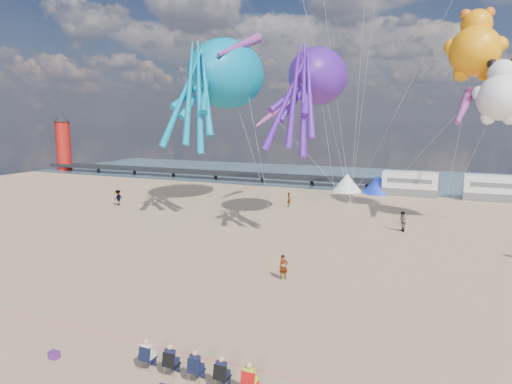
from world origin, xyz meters
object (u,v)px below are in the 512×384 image
sandbag_e (350,203)px  windsock_left (239,46)px  tent_blue (378,184)px  kite_panda (500,98)px  kite_octopus_purple (318,76)px  spectator_row (197,365)px  beachgoer_1 (402,222)px  cooler_purple (54,355)px  motorhome_1 (494,188)px  sandbag_c (443,217)px  tent_white (347,183)px  sandbag_d (373,205)px  kite_octopus_teal (227,74)px  motorhome_0 (410,184)px  sandbag_a (268,205)px  beachgoer_2 (118,198)px  kite_teddy_orange (475,51)px  beachgoer_5 (289,200)px  windsock_mid (464,107)px  lighthouse (64,146)px  sandbag_b (337,206)px  windsock_right (272,114)px  standing_person (283,267)px

sandbag_e → windsock_left: windsock_left is taller
tent_blue → kite_panda: size_ratio=0.62×
kite_octopus_purple → spectator_row: bearing=-75.3°
beachgoer_1 → cooler_purple: bearing=-47.5°
windsock_left → motorhome_1: bearing=43.0°
motorhome_1 → windsock_left: size_ratio=0.89×
motorhome_1 → sandbag_c: motorhome_1 is taller
tent_white → beachgoer_1: (9.03, -19.79, -0.31)m
sandbag_d → sandbag_e: size_ratio=1.00×
motorhome_1 → cooler_purple: 51.31m
cooler_purple → kite_octopus_teal: (-8.10, 32.19, 14.25)m
motorhome_0 → sandbag_a: (-13.87, -13.65, -1.39)m
beachgoer_2 → sandbag_a: beachgoer_2 is taller
sandbag_d → kite_teddy_orange: (9.04, -4.85, 15.52)m
beachgoer_1 → kite_octopus_purple: kite_octopus_purple is taller
beachgoer_5 → windsock_mid: bearing=-126.5°
lighthouse → sandbag_b: lighthouse is taller
beachgoer_2 → sandbag_e: bearing=119.6°
sandbag_c → lighthouse: bearing=166.1°
sandbag_d → windsock_right: windsock_right is taller
tent_white → sandbag_d: bearing=-61.4°
cooler_purple → beachgoer_1: beachgoer_1 is taller
kite_octopus_purple → kite_octopus_teal: bearing=164.8°
beachgoer_2 → standing_person: bearing=64.0°
tent_white → kite_octopus_teal: bearing=-123.5°
sandbag_b → kite_panda: bearing=-19.8°
spectator_row → kite_teddy_orange: 37.30m
tent_white → kite_teddy_orange: bearing=-44.7°
tent_white → beachgoer_5: bearing=-105.6°
standing_person → tent_white: bearing=55.7°
motorhome_1 → beachgoer_1: bearing=-113.2°
beachgoer_1 → kite_octopus_purple: size_ratio=0.16×
standing_person → beachgoer_1: size_ratio=0.86×
spectator_row → standing_person: size_ratio=3.99×
sandbag_b → windsock_right: windsock_right is taller
tent_blue → sandbag_b: 11.46m
kite_teddy_orange → windsock_mid: size_ratio=1.23×
sandbag_a → windsock_left: 17.25m
windsock_mid → sandbag_e: bearing=153.6°
beachgoer_5 → lighthouse: bearing=47.7°
lighthouse → spectator_row: bearing=-40.9°
tent_white → windsock_right: size_ratio=0.73×
kite_octopus_purple → windsock_right: 10.28m
kite_octopus_teal → kite_octopus_purple: kite_octopus_teal is taller
beachgoer_2 → windsock_right: (16.03, 6.43, 9.28)m
beachgoer_5 → sandbag_d: (8.52, 4.12, -0.69)m
lighthouse → sandbag_e: size_ratio=18.00×
windsock_left → sandbag_b: bearing=41.7°
spectator_row → kite_octopus_purple: bearing=96.2°
beachgoer_2 → sandbag_a: 16.95m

